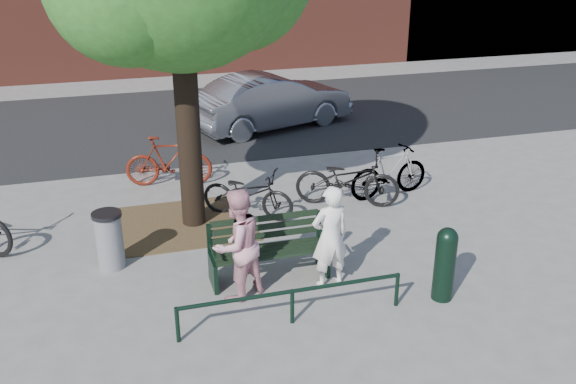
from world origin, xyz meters
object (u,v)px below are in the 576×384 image
object	(u,v)px
park_bench	(268,247)
litter_bin	(109,240)
person_left	(330,237)
bicycle_c	(248,194)
bollard	(445,261)
person_right	(237,245)
parked_car	(271,101)

from	to	relation	value
park_bench	litter_bin	size ratio (longest dim) A/B	1.90
person_left	bicycle_c	distance (m)	2.70
bollard	litter_bin	bearing A→B (deg)	153.59
person_left	bicycle_c	xyz separation A→B (m)	(-0.62, 2.61, -0.33)
person_right	bicycle_c	xyz separation A→B (m)	(0.72, 2.55, -0.36)
bicycle_c	park_bench	bearing A→B (deg)	-150.85
bollard	parked_car	size ratio (longest dim) A/B	0.26
park_bench	parked_car	bearing A→B (deg)	74.90
litter_bin	park_bench	bearing A→B (deg)	-22.37
park_bench	parked_car	size ratio (longest dim) A/B	0.41
park_bench	bollard	distance (m)	2.55
bollard	litter_bin	world-z (taller)	bollard
person_left	bollard	xyz separation A→B (m)	(1.41, -0.80, -0.19)
person_right	bollard	size ratio (longest dim) A/B	1.49
park_bench	parked_car	world-z (taller)	parked_car
person_left	bicycle_c	bearing A→B (deg)	-84.02
park_bench	bicycle_c	bearing A→B (deg)	85.21
parked_car	park_bench	bearing A→B (deg)	146.87
parked_car	person_right	bearing A→B (deg)	143.96
park_bench	litter_bin	distance (m)	2.42
park_bench	bicycle_c	xyz separation A→B (m)	(0.18, 2.12, -0.03)
litter_bin	bicycle_c	size ratio (longest dim) A/B	0.54
park_bench	person_right	distance (m)	0.77
person_right	person_left	bearing A→B (deg)	148.98
bollard	park_bench	bearing A→B (deg)	149.74
bicycle_c	person_right	bearing A→B (deg)	-161.77
person_right	litter_bin	world-z (taller)	person_right
bollard	bicycle_c	distance (m)	3.96
person_left	person_right	bearing A→B (deg)	-9.84
person_right	parked_car	world-z (taller)	person_right
park_bench	bollard	world-z (taller)	bollard
parked_car	person_left	bearing A→B (deg)	153.42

